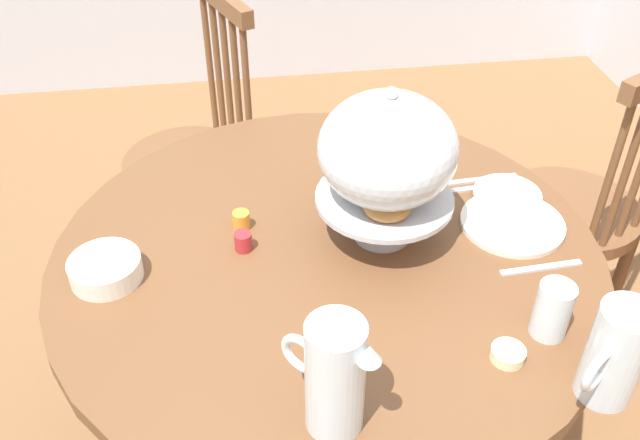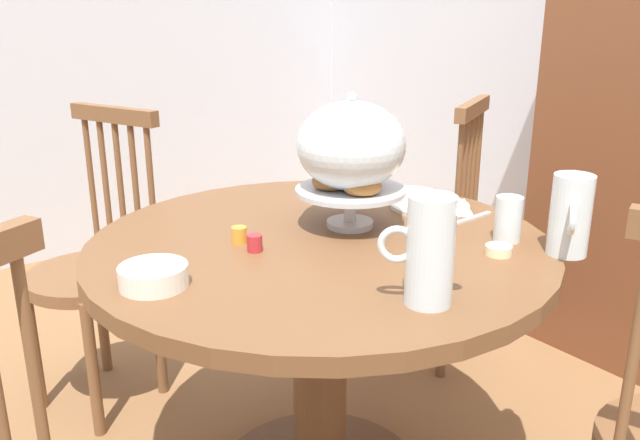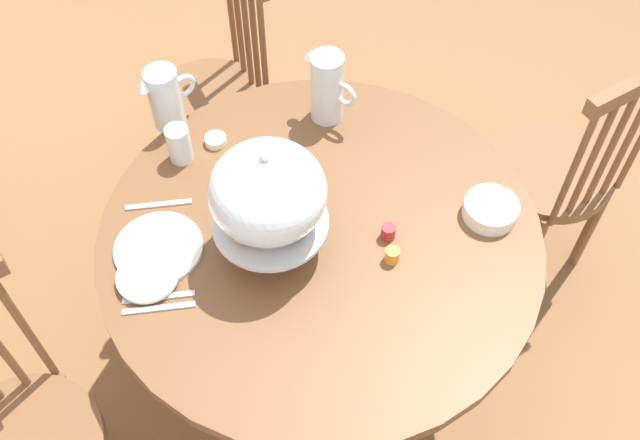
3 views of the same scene
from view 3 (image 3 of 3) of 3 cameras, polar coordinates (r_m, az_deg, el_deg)
The scene contains 17 objects.
ground_plane at distance 2.54m, azimuth -0.15°, elevation -8.02°, with size 10.00×10.00×0.00m, color brown.
dining_table at distance 2.02m, azimuth -0.00°, elevation -4.75°, with size 1.13×1.13×0.74m.
windsor_chair_near_window at distance 2.44m, azimuth 17.92°, elevation 3.33°, with size 0.45×0.45×0.97m.
windsor_chair_by_cabinet at distance 2.59m, azimuth -8.13°, elevation 9.46°, with size 0.43×0.43×0.97m.
pastry_stand_with_dome at distance 1.65m, azimuth -4.11°, elevation 1.93°, with size 0.28×0.28×0.34m.
orange_juice_pitcher at distance 2.03m, azimuth 0.57°, elevation 10.15°, with size 0.14×0.14×0.21m.
milk_pitcher at distance 2.06m, azimuth -11.99°, elevation 9.19°, with size 0.12×0.16×0.19m.
china_plate_large at distance 1.84m, azimuth -12.56°, elevation -2.16°, with size 0.22×0.22×0.01m, color white.
china_plate_small at distance 1.78m, azimuth -13.39°, elevation -4.31°, with size 0.15×0.15×0.01m, color white.
cereal_bowl at distance 1.89m, azimuth 13.24°, elevation 0.80°, with size 0.14×0.14×0.04m, color white.
drinking_glass at distance 1.98m, azimuth -11.00°, elevation 5.87°, with size 0.06×0.06×0.11m, color silver.
butter_dish at distance 2.04m, azimuth -8.19°, elevation 6.23°, with size 0.06×0.06×0.02m, color beige.
jam_jar_strawberry at distance 1.81m, azimuth 5.38°, elevation -0.94°, with size 0.04×0.04×0.04m, color #B7282D.
jam_jar_apricot at distance 1.77m, azimuth 5.68°, elevation -2.77°, with size 0.04×0.04×0.04m, color orange.
table_knife at distance 1.76m, azimuth -12.54°, elevation -5.94°, with size 0.17×0.01×0.01m, color silver.
dinner_fork at distance 1.75m, azimuth -12.54°, elevation -6.77°, with size 0.17×0.01×0.01m, color silver.
soup_spoon at distance 1.92m, azimuth -12.55°, elevation 1.19°, with size 0.17×0.01×0.01m, color silver.
Camera 3 is at (-1.22, 0.09, 2.22)m, focal length 40.78 mm.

